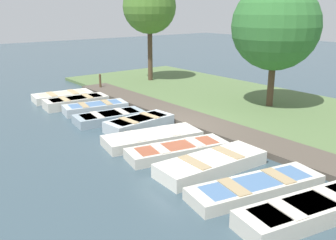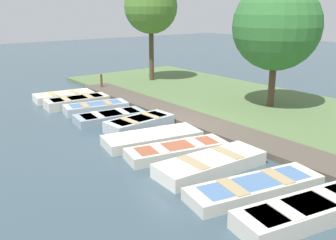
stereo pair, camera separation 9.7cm
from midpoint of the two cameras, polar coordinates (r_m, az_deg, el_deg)
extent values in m
plane|color=#384C56|center=(13.84, 0.92, -1.64)|extent=(80.00, 80.00, 0.00)
cube|color=#567042|center=(17.26, 14.02, 1.87)|extent=(8.00, 24.00, 0.16)
cube|color=#51473D|center=(14.64, 4.97, -0.26)|extent=(1.48, 17.48, 0.20)
cube|color=silver|center=(19.16, -15.45, 3.50)|extent=(2.89, 1.52, 0.34)
cube|color=beige|center=(19.13, -15.48, 3.96)|extent=(2.37, 1.20, 0.03)
cube|color=tan|center=(18.99, -17.01, 3.83)|extent=(0.41, 1.13, 0.03)
cube|color=tan|center=(19.26, -13.98, 4.24)|extent=(0.41, 1.13, 0.03)
cube|color=beige|center=(17.70, -13.53, 2.71)|extent=(2.92, 1.35, 0.42)
cube|color=#994C33|center=(17.66, -13.58, 3.31)|extent=(2.39, 1.06, 0.03)
cube|color=tan|center=(17.50, -15.25, 3.16)|extent=(0.38, 1.01, 0.03)
cube|color=tan|center=(17.82, -11.95, 3.64)|extent=(0.38, 1.01, 0.03)
cube|color=#B2BCC1|center=(16.60, -10.73, 1.86)|extent=(2.84, 1.53, 0.36)
cube|color=#4C709E|center=(16.56, -10.76, 2.42)|extent=(2.32, 1.22, 0.03)
cube|color=tan|center=(16.42, -12.48, 2.29)|extent=(0.44, 1.00, 0.03)
cube|color=tan|center=(16.69, -9.09, 2.72)|extent=(0.44, 1.00, 0.03)
cube|color=#8C9EA8|center=(15.10, -8.63, 0.42)|extent=(2.87, 1.48, 0.34)
cube|color=teal|center=(15.05, -8.65, 0.99)|extent=(2.35, 1.17, 0.03)
cube|color=beige|center=(14.87, -10.52, 0.81)|extent=(0.41, 1.07, 0.03)
cube|color=beige|center=(15.24, -6.84, 1.36)|extent=(0.41, 1.07, 0.03)
cube|color=#B2BCC1|center=(14.06, -4.14, -0.50)|extent=(2.67, 1.25, 0.41)
cube|color=#4C709E|center=(14.00, -4.16, 0.24)|extent=(2.19, 0.98, 0.03)
cube|color=tan|center=(13.71, -5.79, -0.04)|extent=(0.33, 0.99, 0.03)
cube|color=tan|center=(14.29, -2.60, 0.73)|extent=(0.33, 0.99, 0.03)
cube|color=beige|center=(12.60, -2.18, -2.76)|extent=(3.44, 1.83, 0.32)
cube|color=#6B7F51|center=(12.55, -2.19, -2.12)|extent=(2.81, 1.46, 0.03)
cube|color=beige|center=(12.31, -4.81, -2.42)|extent=(0.54, 1.18, 0.03)
cube|color=beige|center=(12.80, 0.34, -1.61)|extent=(0.54, 1.18, 0.03)
cube|color=beige|center=(11.55, 1.64, -4.62)|extent=(3.32, 1.64, 0.32)
cube|color=#994C33|center=(11.50, 1.64, -3.94)|extent=(2.71, 1.30, 0.03)
cube|color=beige|center=(11.24, -1.10, -4.30)|extent=(0.50, 0.96, 0.03)
cube|color=beige|center=(11.76, 4.27, -3.37)|extent=(0.50, 0.96, 0.03)
cube|color=silver|center=(10.55, 6.78, -6.69)|extent=(3.31, 1.33, 0.39)
cube|color=#6B7F51|center=(10.48, 6.81, -5.79)|extent=(2.71, 1.05, 0.03)
cube|color=tan|center=(10.10, 4.16, -6.44)|extent=(0.38, 1.08, 0.03)
cube|color=tan|center=(10.86, 9.28, -4.91)|extent=(0.38, 1.08, 0.03)
cube|color=beige|center=(9.54, 13.42, -9.98)|extent=(3.69, 1.74, 0.31)
cube|color=#4C709E|center=(9.48, 13.48, -9.21)|extent=(3.02, 1.39, 0.02)
cube|color=tan|center=(9.09, 10.11, -10.00)|extent=(0.54, 0.99, 0.03)
cube|color=tan|center=(9.88, 16.58, -8.20)|extent=(0.54, 0.99, 0.03)
cube|color=beige|center=(8.76, 20.76, -12.85)|extent=(3.56, 1.64, 0.40)
cube|color=#6B7F51|center=(8.68, 20.89, -11.78)|extent=(2.91, 1.31, 0.03)
cube|color=beige|center=(8.24, 17.71, -12.82)|extent=(0.52, 0.95, 0.03)
cube|color=beige|center=(9.12, 23.78, -10.50)|extent=(0.52, 0.95, 0.03)
cylinder|color=brown|center=(20.83, -9.97, 5.61)|extent=(0.12, 0.12, 0.86)
sphere|color=brown|center=(20.75, -10.03, 6.82)|extent=(0.11, 0.11, 0.11)
cylinder|color=#4C3828|center=(22.59, -2.41, 10.19)|extent=(0.28, 0.28, 3.57)
sphere|color=#4C7A2D|center=(22.44, -2.50, 16.87)|extent=(3.07, 3.07, 3.07)
cylinder|color=#4C3828|center=(17.12, 15.74, 5.80)|extent=(0.29, 0.29, 2.59)
sphere|color=#337033|center=(16.86, 16.38, 13.55)|extent=(3.72, 3.72, 3.72)
camera|label=1|loc=(0.05, -89.78, 0.07)|focal=40.00mm
camera|label=2|loc=(0.05, 90.22, -0.07)|focal=40.00mm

